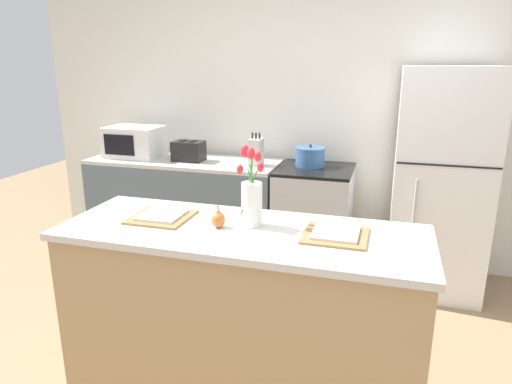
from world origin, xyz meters
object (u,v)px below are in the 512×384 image
(flower_vase, at_px, (252,198))
(cooking_pot, at_px, (310,157))
(plate_setting_left, at_px, (161,216))
(knife_block, at_px, (256,152))
(pear_figurine, at_px, (218,219))
(plate_setting_right, at_px, (336,234))
(refrigerator, at_px, (440,183))
(toaster, at_px, (189,151))
(microwave, at_px, (135,142))
(stove_range, at_px, (313,221))

(flower_vase, height_order, cooking_pot, flower_vase)
(flower_vase, bearing_deg, plate_setting_left, -176.32)
(flower_vase, height_order, knife_block, flower_vase)
(pear_figurine, bearing_deg, plate_setting_right, 4.50)
(pear_figurine, bearing_deg, flower_vase, 27.10)
(refrigerator, bearing_deg, toaster, -179.25)
(flower_vase, bearing_deg, plate_setting_right, -4.23)
(plate_setting_left, relative_size, toaster, 1.06)
(refrigerator, distance_m, cooking_pot, 1.02)
(flower_vase, bearing_deg, microwave, 135.73)
(refrigerator, relative_size, microwave, 3.56)
(plate_setting_right, xyz_separation_m, knife_block, (-0.84, 1.53, 0.06))
(toaster, bearing_deg, plate_setting_right, -46.62)
(stove_range, height_order, microwave, microwave)
(stove_range, xyz_separation_m, knife_block, (-0.49, -0.03, 0.57))
(plate_setting_left, distance_m, plate_setting_right, 0.90)
(plate_setting_right, xyz_separation_m, toaster, (-1.45, 1.54, 0.03))
(cooking_pot, bearing_deg, refrigerator, -3.36)
(flower_vase, bearing_deg, cooking_pot, 89.54)
(microwave, bearing_deg, pear_figurine, -48.48)
(stove_range, distance_m, toaster, 1.23)
(flower_vase, distance_m, plate_setting_left, 0.50)
(stove_range, distance_m, plate_setting_right, 1.68)
(refrigerator, xyz_separation_m, knife_block, (-1.44, -0.03, 0.16))
(pear_figurine, height_order, toaster, toaster)
(toaster, bearing_deg, refrigerator, 0.75)
(toaster, height_order, cooking_pot, cooking_pot)
(plate_setting_left, bearing_deg, microwave, 124.85)
(stove_range, xyz_separation_m, cooking_pot, (-0.06, 0.06, 0.53))
(pear_figurine, xyz_separation_m, cooking_pot, (0.16, 1.67, -0.01))
(plate_setting_left, bearing_deg, knife_block, 87.79)
(knife_block, bearing_deg, plate_setting_left, -92.21)
(refrigerator, xyz_separation_m, flower_vase, (-1.02, -1.53, 0.24))
(stove_range, xyz_separation_m, microwave, (-1.64, -0.00, 0.59))
(plate_setting_right, bearing_deg, microwave, 141.88)
(pear_figurine, xyz_separation_m, plate_setting_left, (-0.33, 0.04, -0.03))
(knife_block, bearing_deg, cooking_pot, 11.61)
(refrigerator, distance_m, knife_block, 1.45)
(stove_range, distance_m, pear_figurine, 1.71)
(plate_setting_left, height_order, plate_setting_right, same)
(pear_figurine, bearing_deg, stove_range, 82.32)
(plate_setting_left, relative_size, cooking_pot, 1.21)
(plate_setting_left, bearing_deg, cooking_pot, 73.02)
(pear_figurine, relative_size, knife_block, 0.42)
(plate_setting_right, distance_m, toaster, 2.11)
(flower_vase, relative_size, toaster, 1.44)
(plate_setting_right, bearing_deg, flower_vase, 175.77)
(cooking_pot, distance_m, microwave, 1.58)
(plate_setting_left, xyz_separation_m, toaster, (-0.55, 1.54, 0.03))
(refrigerator, xyz_separation_m, plate_setting_right, (-0.60, -1.56, 0.11))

